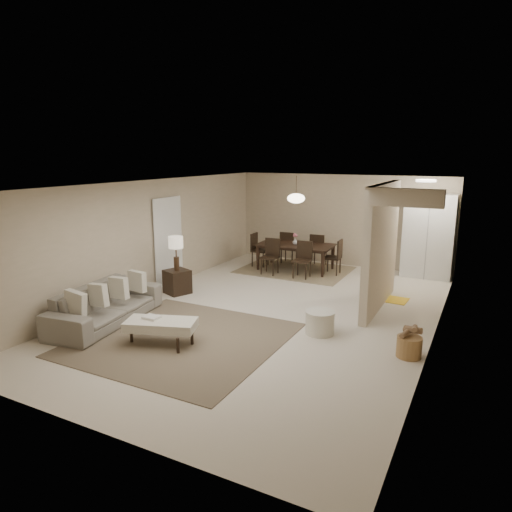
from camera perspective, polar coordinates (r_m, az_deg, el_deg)
The scene contains 22 objects.
floor at distance 9.08m, azimuth 1.96°, elevation -6.96°, with size 9.00×9.00×0.00m, color beige.
ceiling at distance 8.57m, azimuth 2.09°, elevation 8.98°, with size 9.00×9.00×0.00m, color white.
back_wall at distance 12.90m, azimuth 10.61°, elevation 4.42°, with size 6.00×6.00×0.00m, color tan.
left_wall at distance 10.36m, azimuth -13.18°, elevation 2.32°, with size 9.00×9.00×0.00m, color tan.
right_wall at distance 7.98m, azimuth 21.91°, elevation -1.31°, with size 9.00×9.00×0.00m, color tan.
partition at distance 9.36m, azimuth 15.38°, elevation 1.11°, with size 0.15×2.50×2.50m, color tan.
doorway at distance 10.84m, azimuth -10.95°, elevation 1.63°, with size 0.04×0.90×2.04m, color black.
pantry_cabinet at distance 12.13m, azimuth 20.76°, elevation 2.34°, with size 1.20×0.55×2.10m, color silver.
flush_light at distance 11.04m, azimuth 20.48°, elevation 8.81°, with size 0.44×0.44×0.05m, color white.
living_rug at distance 7.88m, azimuth -9.15°, elevation -10.22°, with size 3.20×3.20×0.01m, color brown.
sofa at distance 8.84m, azimuth -18.27°, elevation -5.81°, with size 0.93×2.37×0.69m, color gray.
ottoman_bench at distance 7.66m, azimuth -11.80°, elevation -8.44°, with size 1.24×0.87×0.41m.
side_table at distance 10.32m, azimuth -9.82°, elevation -3.18°, with size 0.48×0.48×0.53m, color black.
table_lamp at distance 10.13m, azimuth -9.99°, elevation 1.33°, with size 0.32×0.32×0.76m.
round_pouf at distance 8.04m, azimuth 7.99°, elevation -8.23°, with size 0.51×0.51×0.40m, color beige.
wicker_basket at distance 7.49m, azimuth 18.59°, elevation -10.71°, with size 0.38×0.38×0.32m, color #97693C.
dining_rug at distance 12.29m, azimuth 4.86°, elevation -1.72°, with size 2.80×2.10×0.01m, color brown.
dining_table at distance 12.21m, azimuth 4.89°, elevation -0.16°, with size 1.99×1.11×0.70m, color black.
dining_chairs at distance 12.19m, azimuth 4.90°, elevation 0.34°, with size 2.47×1.82×0.92m.
vase at distance 12.13m, azimuth 4.93°, elevation 1.82°, with size 0.15×0.15×0.16m, color silver.
yellow_mat at distance 10.24m, azimuth 16.02°, elevation -5.14°, with size 0.86×0.53×0.01m, color yellow.
pendant_light at distance 11.97m, azimuth 5.04°, elevation 7.19°, with size 0.46×0.46×0.71m.
Camera 1 is at (3.64, -7.74, 3.05)m, focal length 32.00 mm.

